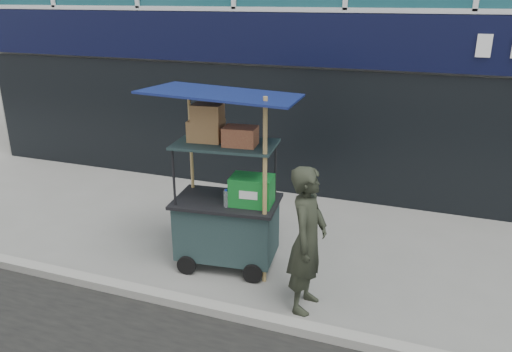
% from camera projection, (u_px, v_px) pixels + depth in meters
% --- Properties ---
extents(ground, '(80.00, 80.00, 0.00)m').
position_uv_depth(ground, '(268.00, 314.00, 6.03)').
color(ground, slate).
rests_on(ground, ground).
extents(curb, '(80.00, 0.18, 0.12)m').
position_uv_depth(curb, '(262.00, 320.00, 5.83)').
color(curb, gray).
rests_on(curb, ground).
extents(vendor_cart, '(2.04, 1.54, 2.56)m').
position_uv_depth(vendor_cart, '(228.00, 206.00, 6.86)').
color(vendor_cart, '#1B2F2F').
rests_on(vendor_cart, ground).
extents(vendor_man, '(0.48, 0.69, 1.83)m').
position_uv_depth(vendor_man, '(308.00, 240.00, 5.89)').
color(vendor_man, black).
rests_on(vendor_man, ground).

